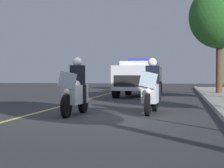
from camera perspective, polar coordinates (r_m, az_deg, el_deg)
ground_plane at (r=11.27m, az=-1.19°, el=-4.75°), size 80.00×80.00×0.00m
lane_stripe_center at (r=11.92m, az=-12.06°, el=-4.42°), size 48.00×0.12×0.01m
police_motorcycle_lead_left at (r=11.74m, az=-5.31°, el=-1.08°), size 2.14×0.61×1.72m
police_motorcycle_lead_right at (r=12.21m, az=5.72°, el=-0.99°), size 2.14×0.61×1.72m
police_suv at (r=21.48m, az=3.90°, el=1.04°), size 5.02×2.35×2.05m
tree_behind_suv at (r=24.57m, az=15.25°, el=9.27°), size 3.61×3.61×6.39m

